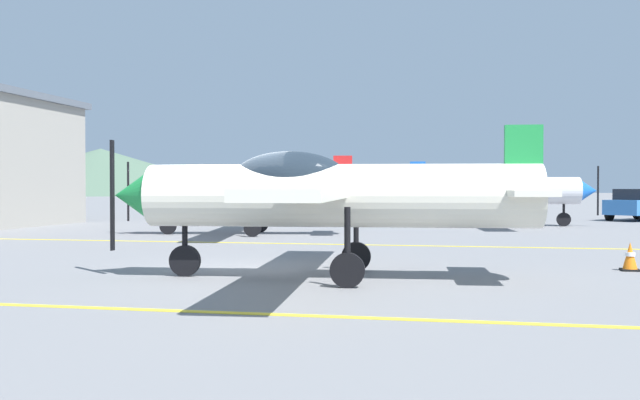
# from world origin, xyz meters

# --- Properties ---
(ground_plane) EXTENTS (400.00, 400.00, 0.00)m
(ground_plane) POSITION_xyz_m (0.00, 0.00, 0.00)
(ground_plane) COLOR slate
(apron_line_near) EXTENTS (80.00, 0.16, 0.01)m
(apron_line_near) POSITION_xyz_m (0.00, -4.25, 0.01)
(apron_line_near) COLOR yellow
(apron_line_near) RESTS_ON ground_plane
(apron_line_far) EXTENTS (80.00, 0.16, 0.01)m
(apron_line_far) POSITION_xyz_m (0.00, 7.23, 0.01)
(apron_line_far) COLOR yellow
(apron_line_far) RESTS_ON ground_plane
(airplane_near) EXTENTS (8.28, 9.52, 2.85)m
(airplane_near) POSITION_xyz_m (1.97, -0.44, 1.60)
(airplane_near) COLOR silver
(airplane_near) RESTS_ON ground_plane
(airplane_mid) EXTENTS (8.31, 9.52, 2.85)m
(airplane_mid) POSITION_xyz_m (-3.25, 10.92, 1.60)
(airplane_mid) COLOR silver
(airplane_mid) RESTS_ON ground_plane
(airplane_far) EXTENTS (8.30, 9.53, 2.85)m
(airplane_far) POSITION_xyz_m (6.26, 18.40, 1.60)
(airplane_far) COLOR silver
(airplane_far) RESTS_ON ground_plane
(airplane_back) EXTENTS (8.28, 9.52, 2.85)m
(airplane_back) POSITION_xyz_m (-4.50, 24.40, 1.60)
(airplane_back) COLOR silver
(airplane_back) RESTS_ON ground_plane
(car_sedan) EXTENTS (4.15, 4.45, 1.62)m
(car_sedan) POSITION_xyz_m (13.54, 24.96, 0.84)
(car_sedan) COLOR #3372BF
(car_sedan) RESTS_ON ground_plane
(traffic_cone_front) EXTENTS (0.36, 0.36, 0.59)m
(traffic_cone_front) POSITION_xyz_m (7.91, 1.96, 0.29)
(traffic_cone_front) COLOR black
(traffic_cone_front) RESTS_ON ground_plane
(hill_left) EXTENTS (70.57, 70.57, 10.45)m
(hill_left) POSITION_xyz_m (-75.79, 133.34, 5.23)
(hill_left) COLOR #4C6651
(hill_left) RESTS_ON ground_plane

